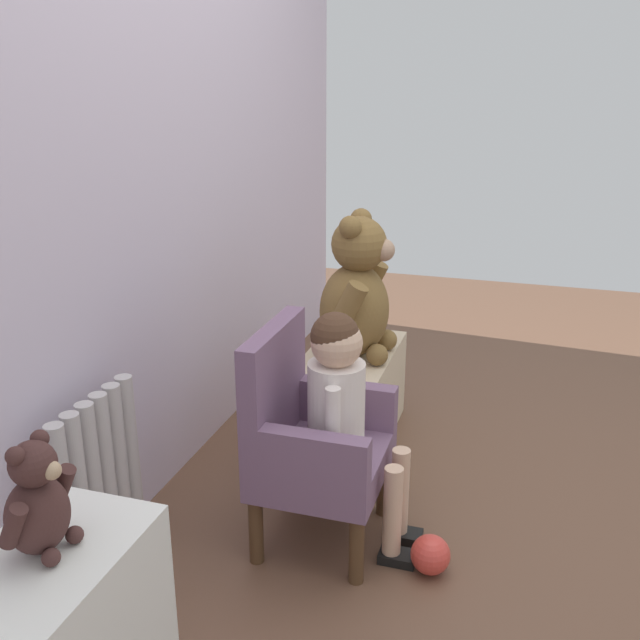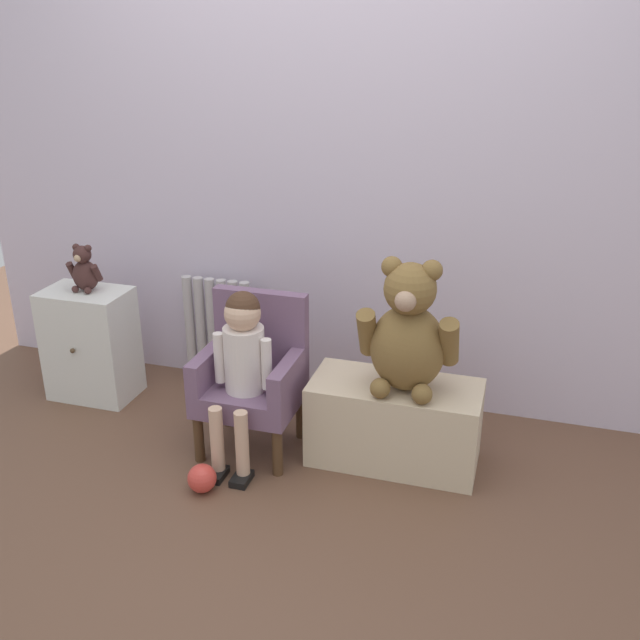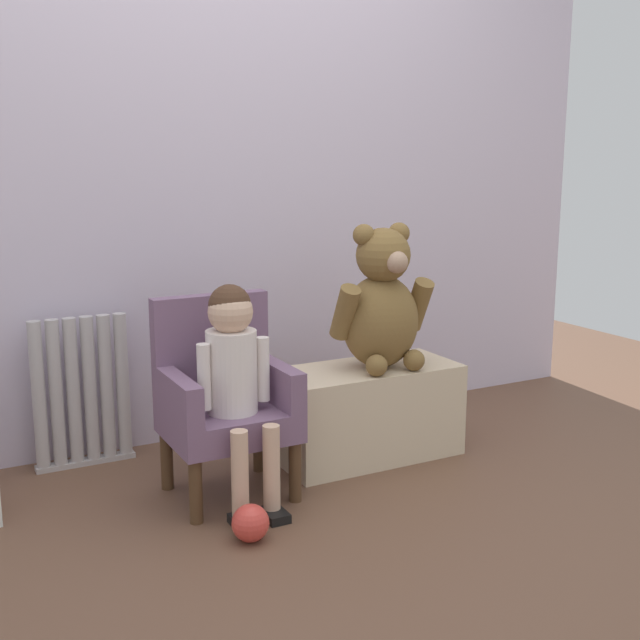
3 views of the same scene
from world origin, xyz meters
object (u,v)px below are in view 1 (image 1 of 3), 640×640
radiator (102,495)px  toy_ball (430,555)px  large_teddy_bear (357,294)px  child_armchair (309,436)px  child_figure (345,397)px  small_teddy_bear (38,502)px  low_bench (346,400)px

radiator → toy_ball: size_ratio=4.92×
large_teddy_bear → radiator: bearing=156.5°
child_armchair → child_figure: bearing=-90.0°
radiator → toy_ball: 0.95m
large_teddy_bear → small_teddy_bear: 1.60m
child_figure → large_teddy_bear: large_teddy_bear is taller
child_armchair → large_teddy_bear: 0.71m
radiator → low_bench: size_ratio=0.81×
child_figure → toy_ball: child_figure is taller
toy_ball → child_armchair: bearing=79.6°
large_teddy_bear → child_armchair: bearing=-177.8°
large_teddy_bear → small_teddy_bear: bearing=173.4°
child_armchair → low_bench: child_armchair is taller
child_figure → small_teddy_bear: 1.00m
radiator → small_teddy_bear: (-0.54, -0.27, 0.37)m
child_figure → low_bench: size_ratio=1.06×
child_figure → toy_ball: bearing=-104.2°
child_armchair → small_teddy_bear: (-0.93, 0.21, 0.31)m
radiator → low_bench: radiator is taller
child_figure → toy_ball: size_ratio=6.40×
child_figure → large_teddy_bear: 0.68m
child_figure → small_teddy_bear: small_teddy_bear is taller
radiator → small_teddy_bear: bearing=-153.6°
child_armchair → large_teddy_bear: bearing=2.2°
child_armchair → small_teddy_bear: small_teddy_bear is taller
low_bench → large_teddy_bear: size_ratio=1.28×
child_armchair → large_teddy_bear: large_teddy_bear is taller
child_armchair → large_teddy_bear: (0.66, 0.03, 0.26)m
radiator → low_bench: bearing=-23.3°
small_teddy_bear → child_armchair: bearing=-12.6°
child_figure → small_teddy_bear: bearing=161.1°
low_bench → toy_ball: low_bench is taller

